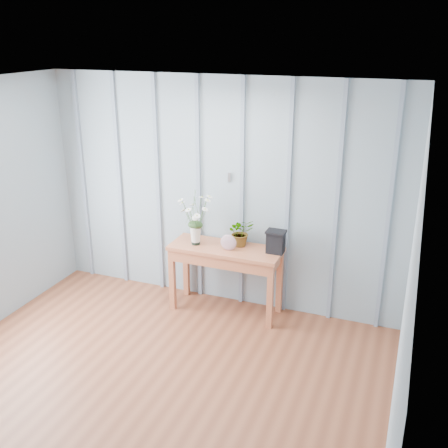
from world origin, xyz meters
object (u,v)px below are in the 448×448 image
at_px(sideboard, 226,257).
at_px(carved_box, 276,241).
at_px(daisy_vase, 195,212).
at_px(felt_disc_vessel, 228,243).

bearing_deg(sideboard, carved_box, 5.62).
distance_m(daisy_vase, carved_box, 0.90).
bearing_deg(daisy_vase, carved_box, 5.79).
height_order(felt_disc_vessel, carved_box, carved_box).
xyz_separation_m(felt_disc_vessel, carved_box, (0.47, 0.12, 0.04)).
bearing_deg(carved_box, felt_disc_vessel, -165.98).
distance_m(felt_disc_vessel, carved_box, 0.49).
bearing_deg(felt_disc_vessel, carved_box, 13.04).
bearing_deg(felt_disc_vessel, sideboard, 129.19).
relative_size(sideboard, carved_box, 4.98).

